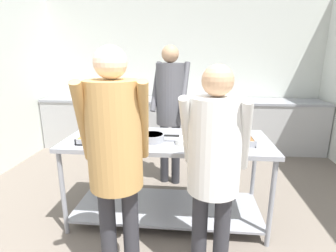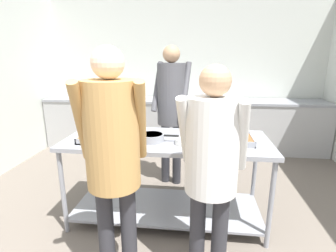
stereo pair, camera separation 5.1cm
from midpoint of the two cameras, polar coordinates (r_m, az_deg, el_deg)
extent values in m
cube|color=silver|center=(5.00, 2.68, 11.34)|extent=(5.10, 0.06, 2.65)
cube|color=#A8A8A8|center=(4.78, 2.32, 0.29)|extent=(4.94, 0.62, 0.86)
cube|color=gray|center=(4.69, 2.38, 5.61)|extent=(4.94, 0.65, 0.04)
cube|color=black|center=(4.73, -2.73, 5.79)|extent=(0.43, 0.44, 0.02)
cube|color=gray|center=(2.56, -0.79, -3.18)|extent=(1.97, 0.79, 0.04)
cube|color=gray|center=(2.87, -0.73, -17.19)|extent=(1.89, 0.71, 0.02)
cylinder|color=gray|center=(2.69, -22.39, -13.49)|extent=(0.04, 0.04, 0.83)
cylinder|color=gray|center=(2.50, 20.98, -15.66)|extent=(0.04, 0.04, 0.83)
cylinder|color=gray|center=(3.25, -16.84, -7.96)|extent=(0.04, 0.04, 0.83)
cylinder|color=gray|center=(3.09, 17.70, -9.25)|extent=(0.04, 0.04, 0.83)
cube|color=gray|center=(2.57, -14.11, -2.95)|extent=(0.45, 0.33, 0.01)
cube|color=#9E6B33|center=(2.56, -14.14, -2.41)|extent=(0.42, 0.31, 0.04)
cube|color=gray|center=(2.42, -15.38, -3.62)|extent=(0.45, 0.01, 0.05)
cube|color=gray|center=(2.71, -13.03, -1.47)|extent=(0.45, 0.01, 0.05)
cube|color=gray|center=(2.64, -18.59, -2.30)|extent=(0.01, 0.33, 0.05)
cube|color=gray|center=(2.50, -9.42, -2.68)|extent=(0.01, 0.33, 0.05)
cylinder|color=gray|center=(2.47, -4.11, -2.53)|extent=(0.24, 0.24, 0.07)
cylinder|color=brown|center=(2.46, -4.13, -1.89)|extent=(0.21, 0.21, 0.01)
cylinder|color=black|center=(2.44, 0.26, -2.11)|extent=(0.14, 0.02, 0.02)
cylinder|color=white|center=(2.41, 3.92, -3.71)|extent=(0.25, 0.25, 0.01)
cylinder|color=white|center=(2.41, 3.92, -3.44)|extent=(0.24, 0.24, 0.01)
cylinder|color=white|center=(2.40, 3.93, -3.17)|extent=(0.24, 0.24, 0.01)
cylinder|color=white|center=(2.40, 3.93, -2.89)|extent=(0.24, 0.24, 0.01)
cube|color=gray|center=(2.52, 12.56, -3.19)|extent=(0.43, 0.31, 0.01)
cube|color=brown|center=(2.51, 12.59, -2.64)|extent=(0.41, 0.29, 0.04)
cube|color=gray|center=(2.37, 13.00, -3.82)|extent=(0.43, 0.01, 0.05)
cube|color=gray|center=(2.66, 12.21, -1.74)|extent=(0.43, 0.01, 0.05)
cube|color=gray|center=(2.50, 7.77, -2.62)|extent=(0.01, 0.31, 0.05)
cube|color=gray|center=(2.55, 17.30, -2.81)|extent=(0.01, 0.31, 0.05)
cylinder|color=#2D2D33|center=(2.16, 6.13, -21.72)|extent=(0.12, 0.12, 0.72)
cylinder|color=#2D2D33|center=(2.15, 10.84, -22.23)|extent=(0.12, 0.12, 0.72)
cylinder|color=silver|center=(1.83, 3.36, -1.33)|extent=(0.13, 0.31, 0.55)
cylinder|color=silver|center=(1.78, 15.64, -2.28)|extent=(0.13, 0.31, 0.55)
cylinder|color=silver|center=(1.82, 9.32, -4.18)|extent=(0.37, 0.37, 0.67)
sphere|color=tan|center=(1.73, 9.95, 9.73)|extent=(0.21, 0.21, 0.21)
cylinder|color=#2D2D33|center=(2.12, -13.54, -21.98)|extent=(0.12, 0.12, 0.78)
cylinder|color=#2D2D33|center=(2.10, -8.78, -22.01)|extent=(0.12, 0.12, 0.78)
cylinder|color=tan|center=(1.77, -18.75, 0.47)|extent=(0.13, 0.33, 0.59)
cylinder|color=tan|center=(1.73, -6.23, 0.84)|extent=(0.13, 0.33, 0.59)
cylinder|color=tan|center=(1.76, -12.41, -2.02)|extent=(0.36, 0.36, 0.72)
sphere|color=beige|center=(1.69, -13.32, 13.31)|extent=(0.21, 0.21, 0.21)
cylinder|color=#2D2D33|center=(3.45, 1.25, -6.10)|extent=(0.11, 0.11, 0.81)
cylinder|color=#2D2D33|center=(3.49, -1.22, -5.82)|extent=(0.11, 0.11, 0.81)
cylinder|color=#4C4C51|center=(3.21, 3.18, 8.37)|extent=(0.14, 0.34, 0.61)
cylinder|color=#4C4C51|center=(3.32, -3.05, 8.59)|extent=(0.14, 0.34, 0.61)
cylinder|color=#4C4C51|center=(3.27, 0.01, 6.96)|extent=(0.35, 0.35, 0.75)
sphere|color=tan|center=(3.23, 0.01, 15.42)|extent=(0.21, 0.21, 0.21)
cylinder|color=#23602D|center=(4.94, -16.60, 6.86)|extent=(0.08, 0.08, 0.19)
cone|color=#23602D|center=(4.92, -16.72, 8.41)|extent=(0.07, 0.07, 0.08)
cylinder|color=black|center=(4.92, -16.76, 8.94)|extent=(0.03, 0.03, 0.02)
camera|label=1|loc=(0.03, -90.56, -0.15)|focal=28.00mm
camera|label=2|loc=(0.03, 89.44, 0.15)|focal=28.00mm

